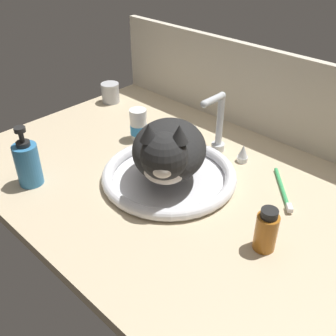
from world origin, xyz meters
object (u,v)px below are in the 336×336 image
sink_basin (168,176)px  pill_bottle (138,125)px  faucet (218,129)px  amber_bottle (266,231)px  cat (167,151)px  soap_pump_bottle (28,163)px  toothbrush (283,190)px  metal_jar (110,93)px

sink_basin → pill_bottle: 25.15cm
faucet → amber_bottle: (32.40, -24.69, -2.54)cm
cat → soap_pump_bottle: 36.66cm
pill_bottle → toothbrush: (47.95, 6.56, -4.01)cm
faucet → toothbrush: bearing=-9.4°
metal_jar → cat: bearing=-24.4°
amber_bottle → pill_bottle: bearing=165.8°
metal_jar → pill_bottle: size_ratio=0.73×
faucet → cat: (1.46, -22.83, 3.17)cm
metal_jar → faucet: bearing=-1.0°
metal_jar → amber_bottle: 87.11cm
metal_jar → toothbrush: 76.31cm
sink_basin → metal_jar: size_ratio=5.04×
metal_jar → sink_basin: bearing=-23.3°
pill_bottle → soap_pump_bottle: bearing=-94.6°
sink_basin → toothbrush: (25.22, 16.84, -0.82)cm
toothbrush → soap_pump_bottle: bearing=-139.8°
faucet → pill_bottle: bearing=-154.8°
soap_pump_bottle → metal_jar: (-25.23, 48.01, -2.59)cm
faucet → metal_jar: size_ratio=2.93×
faucet → soap_pump_bottle: 53.66cm
cat → soap_pump_bottle: size_ratio=1.89×
sink_basin → metal_jar: 55.42cm
soap_pump_bottle → toothbrush: (50.85, 42.97, -5.61)cm
soap_pump_bottle → toothbrush: 66.81cm
faucet → metal_jar: 51.01cm
faucet → amber_bottle: size_ratio=2.02×
metal_jar → soap_pump_bottle: bearing=-62.3°
sink_basin → toothbrush: size_ratio=2.43×
metal_jar → toothbrush: (76.08, -5.05, -3.02)cm
amber_bottle → cat: bearing=176.6°
sink_basin → cat: bearing=-51.3°
faucet → metal_jar: bearing=179.0°
soap_pump_bottle → metal_jar: soap_pump_bottle is taller
soap_pump_bottle → metal_jar: bearing=117.7°
cat → amber_bottle: bearing=-3.4°
metal_jar → toothbrush: bearing=-3.8°
amber_bottle → pill_bottle: size_ratio=1.05×
cat → metal_jar: size_ratio=4.38×
faucet → soap_pump_bottle: size_ratio=1.26×
faucet → toothbrush: size_ratio=1.41×
amber_bottle → pill_bottle: amber_bottle is taller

